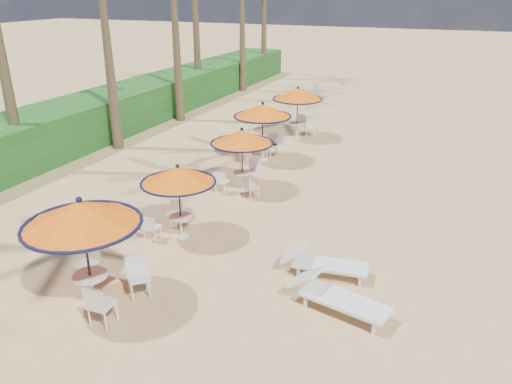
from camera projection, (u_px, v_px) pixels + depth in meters
ground at (305, 370)px, 9.00m from camera, size 160.00×160.00×0.00m
scrub_hedge at (99, 116)px, 22.89m from camera, size 3.00×40.00×1.80m
station_0 at (86, 227)px, 10.19m from camera, size 2.44×2.44×2.55m
station_1 at (176, 182)px, 13.22m from camera, size 2.03×2.03×2.12m
station_2 at (242, 145)px, 16.33m from camera, size 2.09×2.21×2.18m
station_3 at (263, 118)px, 19.21m from camera, size 2.25×2.25×2.35m
station_4 at (299, 99)px, 22.15m from camera, size 2.24×2.24×2.34m
lounger_mid at (335, 295)px, 10.54m from camera, size 2.31×1.16×0.79m
lounger_far at (322, 262)px, 11.86m from camera, size 2.11×0.88×0.73m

